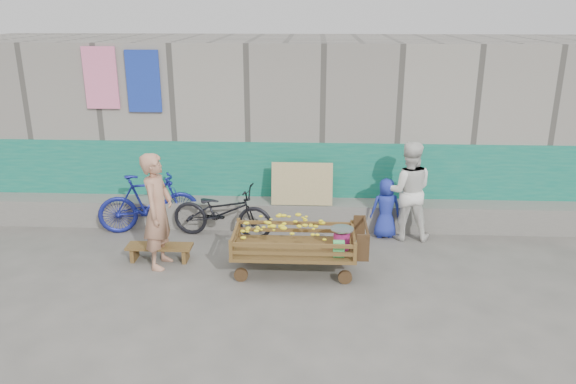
{
  "coord_description": "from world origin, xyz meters",
  "views": [
    {
      "loc": [
        0.5,
        -6.51,
        3.6
      ],
      "look_at": [
        0.12,
        1.2,
        1.0
      ],
      "focal_mm": 35.0,
      "sensor_mm": 36.0,
      "label": 1
    }
  ],
  "objects_px": {
    "bicycle_dark": "(222,212)",
    "bicycle_blue": "(149,203)",
    "child": "(386,208)",
    "banana_cart": "(292,237)",
    "woman": "(408,191)",
    "vendor_man": "(158,211)",
    "bench": "(160,249)"
  },
  "relations": [
    {
      "from": "bicycle_dark",
      "to": "bicycle_blue",
      "type": "distance_m",
      "value": 1.26
    },
    {
      "from": "bench",
      "to": "bicycle_dark",
      "type": "distance_m",
      "value": 1.24
    },
    {
      "from": "vendor_man",
      "to": "bicycle_blue",
      "type": "distance_m",
      "value": 1.44
    },
    {
      "from": "child",
      "to": "bicycle_dark",
      "type": "height_order",
      "value": "child"
    },
    {
      "from": "vendor_man",
      "to": "bicycle_blue",
      "type": "relative_size",
      "value": 1.02
    },
    {
      "from": "banana_cart",
      "to": "child",
      "type": "bearing_deg",
      "value": 42.85
    },
    {
      "from": "bench",
      "to": "bicycle_dark",
      "type": "height_order",
      "value": "bicycle_dark"
    },
    {
      "from": "bicycle_dark",
      "to": "woman",
      "type": "bearing_deg",
      "value": -79.07
    },
    {
      "from": "bench",
      "to": "bicycle_blue",
      "type": "distance_m",
      "value": 1.26
    },
    {
      "from": "bench",
      "to": "child",
      "type": "relative_size",
      "value": 0.98
    },
    {
      "from": "banana_cart",
      "to": "vendor_man",
      "type": "xyz_separation_m",
      "value": [
        -1.89,
        0.13,
        0.3
      ]
    },
    {
      "from": "banana_cart",
      "to": "woman",
      "type": "xyz_separation_m",
      "value": [
        1.78,
        1.33,
        0.26
      ]
    },
    {
      "from": "bench",
      "to": "woman",
      "type": "distance_m",
      "value": 3.93
    },
    {
      "from": "woman",
      "to": "bicycle_blue",
      "type": "distance_m",
      "value": 4.21
    },
    {
      "from": "banana_cart",
      "to": "woman",
      "type": "distance_m",
      "value": 2.24
    },
    {
      "from": "bicycle_blue",
      "to": "bench",
      "type": "bearing_deg",
      "value": -174.46
    },
    {
      "from": "bicycle_blue",
      "to": "woman",
      "type": "bearing_deg",
      "value": -107.93
    },
    {
      "from": "woman",
      "to": "vendor_man",
      "type": "bearing_deg",
      "value": 21.21
    },
    {
      "from": "child",
      "to": "woman",
      "type": "bearing_deg",
      "value": 168.51
    },
    {
      "from": "banana_cart",
      "to": "bicycle_blue",
      "type": "bearing_deg",
      "value": 149.57
    },
    {
      "from": "bicycle_dark",
      "to": "child",
      "type": "bearing_deg",
      "value": -78.4
    },
    {
      "from": "bicycle_dark",
      "to": "vendor_man",
      "type": "bearing_deg",
      "value": 155.37
    },
    {
      "from": "bicycle_dark",
      "to": "bicycle_blue",
      "type": "xyz_separation_m",
      "value": [
        -1.25,
        0.2,
        0.06
      ]
    },
    {
      "from": "banana_cart",
      "to": "bicycle_blue",
      "type": "relative_size",
      "value": 1.14
    },
    {
      "from": "child",
      "to": "bicycle_blue",
      "type": "height_order",
      "value": "bicycle_blue"
    },
    {
      "from": "bench",
      "to": "child",
      "type": "xyz_separation_m",
      "value": [
        3.41,
        1.06,
        0.31
      ]
    },
    {
      "from": "bench",
      "to": "woman",
      "type": "height_order",
      "value": "woman"
    },
    {
      "from": "bicycle_dark",
      "to": "bench",
      "type": "bearing_deg",
      "value": 148.6
    },
    {
      "from": "child",
      "to": "vendor_man",
      "type": "bearing_deg",
      "value": 11.73
    },
    {
      "from": "banana_cart",
      "to": "bench",
      "type": "xyz_separation_m",
      "value": [
        -1.95,
        0.29,
        -0.36
      ]
    },
    {
      "from": "vendor_man",
      "to": "bicycle_dark",
      "type": "relative_size",
      "value": 1.02
    },
    {
      "from": "bench",
      "to": "child",
      "type": "bearing_deg",
      "value": 17.28
    }
  ]
}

